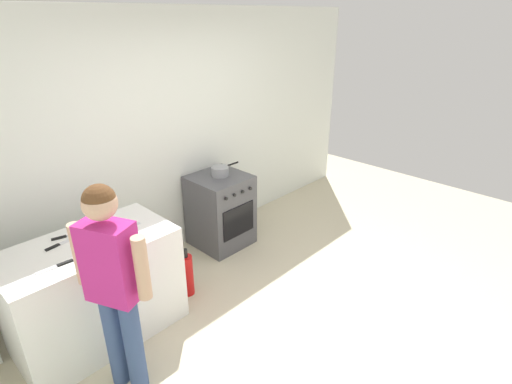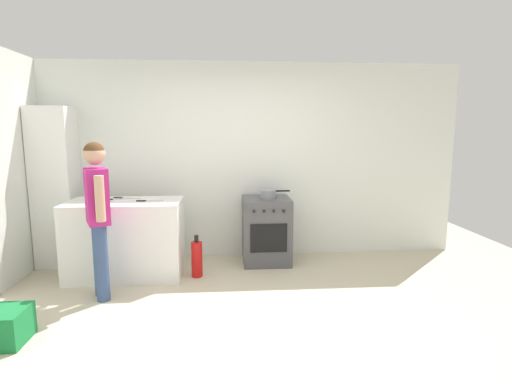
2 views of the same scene
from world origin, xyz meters
name	(u,v)px [view 1 (image 1 of 2)]	position (x,y,z in m)	size (l,w,h in m)	color
ground_plane	(310,320)	(0.00, 0.00, 0.00)	(8.00, 8.00, 0.00)	beige
back_wall	(170,137)	(0.00, 1.95, 1.30)	(6.00, 0.10, 2.60)	silver
counter_unit	(95,290)	(-1.35, 1.20, 0.45)	(1.30, 0.70, 0.90)	white
oven_left	(220,210)	(0.35, 1.58, 0.43)	(0.61, 0.62, 0.85)	#4C4C51
pot	(220,171)	(0.38, 1.59, 0.90)	(0.38, 0.20, 0.10)	gray
knife_utility	(57,266)	(-1.64, 1.03, 0.90)	(0.25, 0.05, 0.01)	silver
knife_carving	(64,242)	(-1.46, 1.32, 0.90)	(0.33, 0.08, 0.01)	silver
knife_chef	(122,230)	(-1.06, 1.17, 0.90)	(0.31, 0.04, 0.01)	silver
knife_bread	(73,234)	(-1.37, 1.38, 0.90)	(0.35, 0.11, 0.01)	silver
person	(113,277)	(-1.45, 0.57, 0.95)	(0.32, 0.53, 1.60)	#384C7A
fire_extinguisher	(187,275)	(-0.52, 1.10, 0.22)	(0.13, 0.13, 0.50)	red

